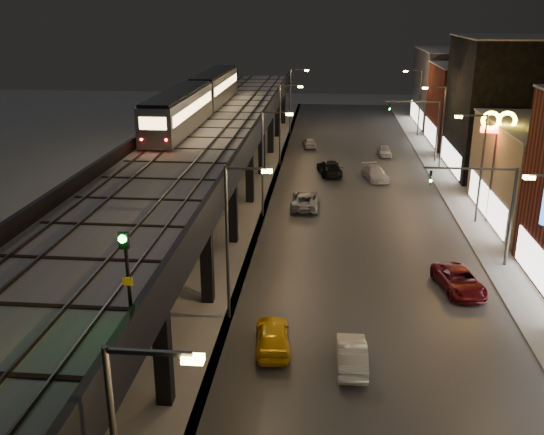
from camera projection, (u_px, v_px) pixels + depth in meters
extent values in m
cube|color=#46474D|center=(358.00, 205.00, 54.72)|extent=(17.00, 120.00, 0.06)
cube|color=#9FA1A8|center=(471.00, 207.00, 53.83)|extent=(4.00, 120.00, 0.14)
cube|color=#9FA1A8|center=(210.00, 201.00, 55.90)|extent=(11.00, 120.00, 0.06)
cube|color=black|center=(201.00, 146.00, 51.18)|extent=(9.00, 100.00, 1.00)
cube|color=black|center=(1.00, 343.00, 27.14)|extent=(0.70, 0.70, 5.30)
cube|color=black|center=(163.00, 351.00, 26.49)|extent=(0.70, 0.70, 5.30)
cube|color=black|center=(75.00, 296.00, 26.00)|extent=(8.00, 0.60, 0.50)
cube|color=black|center=(86.00, 257.00, 36.55)|extent=(0.70, 0.70, 5.30)
cube|color=black|center=(207.00, 261.00, 35.90)|extent=(0.70, 0.70, 5.30)
cube|color=black|center=(143.00, 220.00, 35.40)|extent=(8.00, 0.60, 0.50)
cube|color=black|center=(136.00, 206.00, 45.95)|extent=(0.70, 0.70, 5.30)
cube|color=black|center=(233.00, 209.00, 45.31)|extent=(0.70, 0.70, 5.30)
cube|color=black|center=(183.00, 175.00, 44.81)|extent=(8.00, 0.60, 0.50)
cube|color=black|center=(170.00, 172.00, 55.36)|extent=(0.70, 0.70, 5.30)
cube|color=black|center=(250.00, 174.00, 54.71)|extent=(0.70, 0.70, 5.30)
cube|color=black|center=(208.00, 146.00, 54.22)|extent=(8.00, 0.60, 0.50)
cube|color=black|center=(193.00, 148.00, 64.77)|extent=(0.70, 0.70, 5.30)
cube|color=black|center=(262.00, 150.00, 64.12)|extent=(0.70, 0.70, 5.30)
cube|color=black|center=(227.00, 126.00, 63.62)|extent=(8.00, 0.60, 0.50)
cube|color=black|center=(211.00, 130.00, 74.17)|extent=(0.70, 0.70, 5.30)
cube|color=black|center=(271.00, 131.00, 73.53)|extent=(0.70, 0.70, 5.30)
cube|color=black|center=(240.00, 110.00, 73.03)|extent=(8.00, 0.60, 0.50)
cube|color=black|center=(224.00, 117.00, 83.58)|extent=(0.70, 0.70, 5.30)
cube|color=black|center=(278.00, 117.00, 82.93)|extent=(0.70, 0.70, 5.30)
cube|color=black|center=(251.00, 99.00, 82.44)|extent=(8.00, 0.60, 0.50)
cube|color=black|center=(235.00, 106.00, 92.99)|extent=(0.70, 0.70, 5.30)
cube|color=black|center=(283.00, 106.00, 92.34)|extent=(0.70, 0.70, 5.30)
cube|color=black|center=(259.00, 89.00, 91.84)|extent=(8.00, 0.60, 0.50)
cube|color=#B2B7C1|center=(201.00, 139.00, 50.99)|extent=(8.40, 100.00, 0.16)
cube|color=#332D28|center=(164.00, 137.00, 51.22)|extent=(0.08, 98.00, 0.16)
cube|color=#332D28|center=(180.00, 137.00, 51.09)|extent=(0.08, 98.00, 0.16)
cube|color=#332D28|center=(216.00, 138.00, 50.83)|extent=(0.08, 98.00, 0.16)
cube|color=#332D28|center=(233.00, 138.00, 50.70)|extent=(0.08, 98.00, 0.16)
cube|color=black|center=(39.00, 300.00, 22.74)|extent=(7.80, 0.24, 0.06)
cube|color=black|center=(156.00, 184.00, 37.79)|extent=(7.80, 0.24, 0.06)
cube|color=black|center=(206.00, 133.00, 52.84)|extent=(7.80, 0.24, 0.06)
cube|color=black|center=(234.00, 106.00, 67.89)|extent=(7.80, 0.24, 0.06)
cube|color=black|center=(251.00, 88.00, 82.94)|extent=(7.80, 0.24, 0.06)
cube|color=black|center=(252.00, 135.00, 50.46)|extent=(0.30, 100.00, 1.10)
cube|color=black|center=(150.00, 133.00, 51.22)|extent=(0.30, 100.00, 1.10)
cube|color=silver|center=(541.00, 270.00, 37.30)|extent=(0.10, 9.60, 2.40)
cube|color=silver|center=(486.00, 201.00, 50.46)|extent=(0.10, 12.00, 2.40)
cube|color=black|center=(515.00, 108.00, 63.22)|extent=(12.00, 13.00, 14.00)
cube|color=silver|center=(451.00, 157.00, 65.52)|extent=(0.10, 10.40, 2.40)
cube|color=#B2B7C1|center=(524.00, 37.00, 60.89)|extent=(12.20, 13.20, 0.16)
cube|color=maroon|center=(481.00, 106.00, 77.04)|extent=(12.00, 12.00, 10.00)
cube|color=silver|center=(431.00, 132.00, 78.68)|extent=(0.10, 9.60, 2.40)
cube|color=#B2B7C1|center=(486.00, 65.00, 75.37)|extent=(12.20, 12.20, 0.16)
cube|color=#3F3E48|center=(460.00, 89.00, 90.05)|extent=(12.00, 16.00, 11.00)
cube|color=silver|center=(416.00, 114.00, 91.85)|extent=(0.10, 12.80, 2.40)
cube|color=#B2B7C1|center=(464.00, 50.00, 88.22)|extent=(12.20, 16.20, 0.16)
cube|color=#38383A|center=(148.00, 352.00, 14.80)|extent=(2.20, 0.12, 0.12)
cube|color=#FFC657|center=(193.00, 359.00, 14.74)|extent=(0.55, 0.28, 0.18)
cylinder|color=#38383A|center=(227.00, 246.00, 33.27)|extent=(0.18, 0.18, 9.00)
cube|color=#38383A|center=(246.00, 168.00, 31.73)|extent=(2.20, 0.12, 0.12)
cube|color=#FFC657|center=(267.00, 171.00, 31.68)|extent=(0.55, 0.28, 0.18)
cube|color=#FFC657|center=(529.00, 177.00, 30.51)|extent=(0.55, 0.28, 0.18)
cylinder|color=#38383A|center=(263.00, 165.00, 50.20)|extent=(0.18, 0.18, 9.00)
cube|color=#38383A|center=(276.00, 113.00, 48.66)|extent=(2.20, 0.12, 0.12)
cube|color=#FFC657|center=(289.00, 114.00, 48.61)|extent=(0.55, 0.28, 0.18)
cylinder|color=#38383A|center=(481.00, 170.00, 48.66)|extent=(0.18, 0.18, 9.00)
cube|color=#38383A|center=(473.00, 116.00, 47.31)|extent=(2.20, 0.12, 0.12)
cube|color=#FFC657|center=(459.00, 117.00, 47.45)|extent=(0.55, 0.28, 0.18)
cylinder|color=#38383A|center=(280.00, 126.00, 67.14)|extent=(0.18, 0.18, 9.00)
cube|color=#38383A|center=(290.00, 85.00, 65.60)|extent=(2.20, 0.12, 0.12)
cube|color=#FFC657|center=(300.00, 87.00, 65.54)|extent=(0.55, 0.28, 0.18)
cylinder|color=#38383A|center=(443.00, 128.00, 65.59)|extent=(0.18, 0.18, 9.00)
cube|color=#38383A|center=(436.00, 87.00, 64.24)|extent=(2.20, 0.12, 0.12)
cube|color=#FFC657|center=(425.00, 88.00, 64.38)|extent=(0.55, 0.28, 0.18)
cylinder|color=#38383A|center=(290.00, 102.00, 84.07)|extent=(0.18, 0.18, 9.00)
cube|color=#38383A|center=(299.00, 70.00, 82.53)|extent=(2.20, 0.12, 0.12)
cube|color=#FFC657|center=(307.00, 70.00, 82.47)|extent=(0.55, 0.28, 0.18)
cylinder|color=#38383A|center=(420.00, 104.00, 82.52)|extent=(0.18, 0.18, 9.00)
cube|color=#38383A|center=(414.00, 71.00, 81.17)|extent=(2.20, 0.12, 0.12)
cube|color=#FFC657|center=(406.00, 71.00, 81.31)|extent=(0.55, 0.28, 0.18)
cylinder|color=#38383A|center=(511.00, 219.00, 40.52)|extent=(0.20, 0.20, 7.00)
cube|color=#38383A|center=(470.00, 169.00, 39.67)|extent=(6.00, 0.12, 0.12)
imported|color=black|center=(431.00, 175.00, 40.05)|extent=(0.20, 0.16, 1.00)
sphere|color=#0CFF26|center=(431.00, 179.00, 39.99)|extent=(0.18, 0.18, 0.18)
cylinder|color=#38383A|center=(437.00, 132.00, 68.74)|extent=(0.20, 0.20, 7.00)
cube|color=#38383A|center=(413.00, 102.00, 67.89)|extent=(6.00, 0.12, 0.12)
imported|color=black|center=(390.00, 106.00, 68.27)|extent=(0.20, 0.16, 1.00)
sphere|color=#0CFF26|center=(390.00, 108.00, 68.21)|extent=(0.18, 0.18, 0.18)
cube|color=gray|center=(179.00, 112.00, 53.37)|extent=(2.75, 16.61, 3.13)
cube|color=black|center=(178.00, 93.00, 52.81)|extent=(2.47, 16.14, 0.24)
cube|color=#FFC776|center=(164.00, 107.00, 53.35)|extent=(0.05, 15.19, 0.85)
cube|color=#FFC776|center=(194.00, 107.00, 53.10)|extent=(0.05, 15.19, 0.85)
cube|color=gray|center=(215.00, 88.00, 69.63)|extent=(2.75, 16.61, 3.13)
cube|color=black|center=(214.00, 73.00, 69.08)|extent=(2.47, 16.14, 0.24)
cube|color=#FFC776|center=(203.00, 84.00, 69.61)|extent=(0.05, 15.19, 0.85)
cube|color=#FFC776|center=(227.00, 84.00, 69.37)|extent=(0.05, 15.19, 0.85)
cube|color=#FFC776|center=(153.00, 123.00, 45.39)|extent=(2.09, 0.05, 0.95)
sphere|color=#FF0C0C|center=(141.00, 140.00, 45.85)|extent=(0.19, 0.19, 0.19)
sphere|color=#FF0C0C|center=(166.00, 140.00, 45.69)|extent=(0.19, 0.19, 0.19)
cylinder|color=black|center=(128.00, 275.00, 20.84)|extent=(0.13, 0.13, 3.13)
cube|color=black|center=(124.00, 241.00, 20.30)|extent=(0.33, 0.19, 0.57)
sphere|color=#0CFF26|center=(122.00, 239.00, 20.15)|extent=(0.27, 0.27, 0.27)
cube|color=yellow|center=(127.00, 281.00, 20.81)|extent=(0.36, 0.04, 0.31)
imported|color=yellow|center=(273.00, 337.00, 31.39)|extent=(2.20, 4.50, 1.48)
imported|color=silver|center=(352.00, 355.00, 29.81)|extent=(1.47, 4.10, 1.35)
imported|color=#9A9FA4|center=(305.00, 201.00, 53.59)|extent=(2.44, 5.21, 1.44)
imported|color=black|center=(330.00, 168.00, 64.27)|extent=(3.04, 5.53, 1.52)
imported|color=silver|center=(310.00, 143.00, 76.84)|extent=(2.00, 3.91, 1.27)
imported|color=maroon|center=(459.00, 281.00, 37.84)|extent=(3.12, 5.27, 1.37)
imported|color=silver|center=(375.00, 174.00, 62.44)|extent=(2.91, 4.99, 1.36)
imported|color=silver|center=(384.00, 151.00, 72.37)|extent=(1.64, 3.72, 1.25)
cylinder|color=#38383A|center=(492.00, 179.00, 49.11)|extent=(0.24, 0.24, 7.46)
cube|color=#FF0C0C|center=(498.00, 130.00, 47.80)|extent=(2.61, 0.25, 0.47)
torus|color=#F0AD17|center=(491.00, 121.00, 47.60)|extent=(1.54, 0.54, 1.51)
torus|color=#F0AD17|center=(507.00, 121.00, 47.50)|extent=(1.54, 0.54, 1.51)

